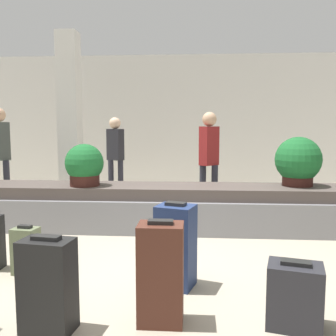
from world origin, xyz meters
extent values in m
plane|color=#9E937F|center=(0.00, 0.00, 0.00)|extent=(18.00, 18.00, 0.00)
cube|color=silver|center=(0.00, 5.75, 1.60)|extent=(18.00, 0.06, 3.20)
cube|color=gray|center=(0.00, 1.73, 0.23)|extent=(8.49, 0.92, 0.46)
cube|color=#4C423D|center=(0.00, 1.73, 0.54)|extent=(8.15, 0.76, 0.17)
cube|color=silver|center=(-1.97, 3.39, 1.60)|extent=(0.37, 0.37, 3.20)
cube|color=#232328|center=(1.11, -0.90, 0.24)|extent=(0.44, 0.36, 0.47)
cube|color=black|center=(1.11, -0.90, 0.49)|extent=(0.23, 0.15, 0.03)
cube|color=#5B6647|center=(-1.29, -0.06, 0.23)|extent=(0.26, 0.21, 0.46)
cube|color=black|center=(-1.29, -0.06, 0.48)|extent=(0.14, 0.08, 0.03)
cube|color=#472319|center=(0.13, -0.90, 0.38)|extent=(0.33, 0.25, 0.75)
cube|color=black|center=(0.13, -0.90, 0.77)|extent=(0.18, 0.09, 0.03)
cube|color=black|center=(-0.66, -1.07, 0.34)|extent=(0.40, 0.28, 0.67)
cube|color=black|center=(-0.66, -1.07, 0.69)|extent=(0.21, 0.11, 0.03)
cube|color=navy|center=(0.21, -0.25, 0.38)|extent=(0.40, 0.36, 0.75)
cube|color=black|center=(0.21, -0.25, 0.77)|extent=(0.20, 0.15, 0.03)
cylinder|color=#381914|center=(1.84, 1.83, 0.72)|extent=(0.42, 0.42, 0.19)
sphere|color=#195B28|center=(1.84, 1.83, 1.00)|extent=(0.65, 0.65, 0.65)
cylinder|color=#381914|center=(-1.18, 1.62, 0.71)|extent=(0.42, 0.42, 0.18)
sphere|color=#195B28|center=(-1.18, 1.62, 0.95)|extent=(0.54, 0.54, 0.54)
cylinder|color=#282833|center=(0.52, 2.74, 0.41)|extent=(0.11, 0.11, 0.82)
cylinder|color=#282833|center=(0.72, 2.74, 0.41)|extent=(0.11, 0.11, 0.82)
cube|color=maroon|center=(0.62, 2.74, 1.14)|extent=(0.35, 0.36, 0.65)
sphere|color=tan|center=(0.62, 2.74, 1.58)|extent=(0.24, 0.24, 0.24)
cylinder|color=#282833|center=(-1.32, 3.89, 0.39)|extent=(0.11, 0.11, 0.79)
cylinder|color=#282833|center=(-1.12, 3.89, 0.39)|extent=(0.11, 0.11, 0.79)
cube|color=#232328|center=(-1.22, 3.89, 1.10)|extent=(0.37, 0.32, 0.63)
sphere|color=beige|center=(-1.22, 3.89, 1.53)|extent=(0.23, 0.23, 0.23)
cylinder|color=#282833|center=(-2.99, 2.89, 0.43)|extent=(0.11, 0.11, 0.86)
cube|color=#474C47|center=(-3.09, 2.89, 1.20)|extent=(0.36, 0.35, 0.68)
camera|label=1|loc=(0.37, -3.55, 1.46)|focal=40.00mm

